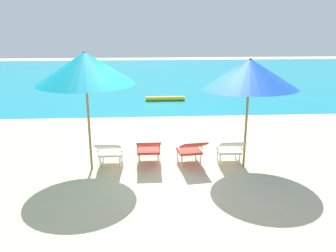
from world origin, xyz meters
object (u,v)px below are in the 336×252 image
lounge_chair_far_left (110,150)px  lounge_chair_near_right (191,148)px  lounge_chair_near_left (149,148)px  beach_umbrella_left (85,68)px  lounge_chair_far_right (230,148)px  beach_umbrella_right (249,74)px  swim_buoy (165,99)px

lounge_chair_far_left → lounge_chair_near_right: 1.81m
lounge_chair_near_left → lounge_chair_near_right: 0.96m
beach_umbrella_left → lounge_chair_near_right: bearing=2.0°
lounge_chair_far_right → beach_umbrella_right: 1.71m
lounge_chair_far_right → beach_umbrella_left: beach_umbrella_left is taller
lounge_chair_far_right → beach_umbrella_right: bearing=-25.0°
beach_umbrella_right → lounge_chair_near_right: bearing=172.5°
lounge_chair_near_left → beach_umbrella_left: size_ratio=0.34×
swim_buoy → beach_umbrella_right: bearing=-78.6°
lounge_chair_far_left → lounge_chair_near_right: size_ratio=0.95×
lounge_chair_far_left → beach_umbrella_right: bearing=-3.1°
lounge_chair_far_left → lounge_chair_far_right: size_ratio=1.00×
lounge_chair_far_right → beach_umbrella_left: bearing=-178.9°
lounge_chair_far_right → lounge_chair_near_right: bearing=178.8°
lounge_chair_far_right → beach_umbrella_left: 3.59m
lounge_chair_far_left → beach_umbrella_left: beach_umbrella_left is taller
lounge_chair_near_right → lounge_chair_far_right: (0.88, -0.02, 0.00)m
lounge_chair_near_left → beach_umbrella_left: bearing=-172.3°
lounge_chair_near_left → lounge_chair_near_right: size_ratio=0.93×
lounge_chair_far_left → beach_umbrella_left: bearing=-168.0°
swim_buoy → lounge_chair_near_left: size_ratio=1.83×
beach_umbrella_left → swim_buoy: bearing=73.5°
swim_buoy → beach_umbrella_right: (1.38, -6.85, 1.99)m
lounge_chair_near_right → lounge_chair_far_right: 0.88m
lounge_chair_far_left → lounge_chair_near_right: bearing=-0.2°
beach_umbrella_right → lounge_chair_far_left: bearing=176.9°
lounge_chair_far_left → lounge_chair_near_left: (0.86, 0.09, 0.00)m
lounge_chair_near_right → lounge_chair_near_left: bearing=174.4°
lounge_chair_near_left → lounge_chair_far_right: (1.83, -0.11, 0.00)m
lounge_chair_near_right → beach_umbrella_left: beach_umbrella_left is taller
lounge_chair_far_left → lounge_chair_near_right: same height
lounge_chair_far_right → beach_umbrella_right: beach_umbrella_right is taller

